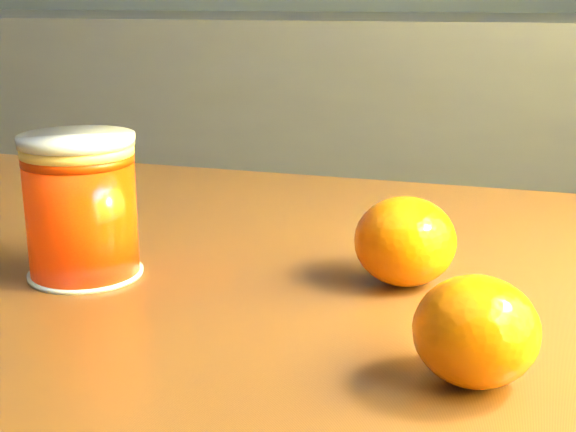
# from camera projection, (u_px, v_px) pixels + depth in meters

# --- Properties ---
(kitchen_counter) EXTENTS (3.15, 0.60, 0.90)m
(kitchen_counter) POSITION_uv_depth(u_px,v_px,m) (53.00, 197.00, 2.02)
(kitchen_counter) COLOR #4A4A4F
(kitchen_counter) RESTS_ON ground
(juice_glass) EXTENTS (0.07, 0.07, 0.09)m
(juice_glass) POSITION_uv_depth(u_px,v_px,m) (81.00, 207.00, 0.53)
(juice_glass) COLOR #F33204
(juice_glass) RESTS_ON table
(orange_front) EXTENTS (0.08, 0.08, 0.05)m
(orange_front) POSITION_uv_depth(u_px,v_px,m) (476.00, 331.00, 0.38)
(orange_front) COLOR orange
(orange_front) RESTS_ON table
(orange_back) EXTENTS (0.08, 0.08, 0.06)m
(orange_back) POSITION_uv_depth(u_px,v_px,m) (405.00, 241.00, 0.52)
(orange_back) COLOR orange
(orange_back) RESTS_ON table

